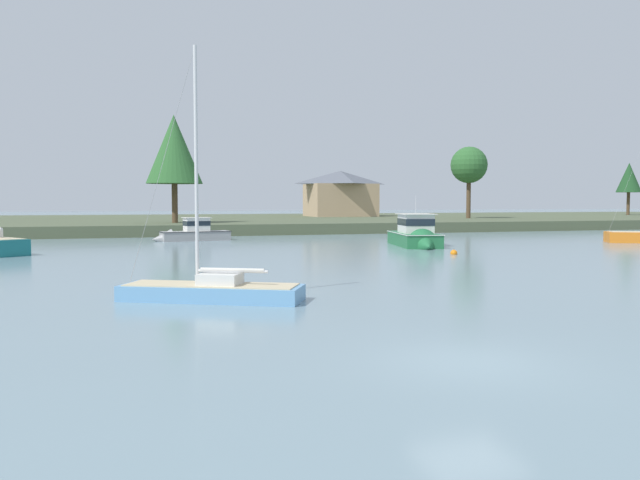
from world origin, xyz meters
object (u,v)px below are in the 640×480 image
Objects in this scene: sailboat_skyblue at (212,295)px; cruiser_grey at (189,235)px; cruiser_green at (417,239)px; mooring_buoy_orange at (454,253)px.

cruiser_grey is at bearing 85.71° from sailboat_skyblue.
cruiser_green is 8.26m from mooring_buoy_orange.
sailboat_skyblue is 26.17m from mooring_buoy_orange.
sailboat_skyblue is at bearing -94.29° from cruiser_grey.
cruiser_grey is 22.75m from cruiser_green.
cruiser_grey is (2.94, 39.22, 0.31)m from sailboat_skyblue.
cruiser_grey is at bearing 141.81° from cruiser_green.
sailboat_skyblue is 39.33m from cruiser_grey.
cruiser_grey is at bearing 127.34° from mooring_buoy_orange.
mooring_buoy_orange is (16.98, -22.26, -0.43)m from cruiser_grey.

